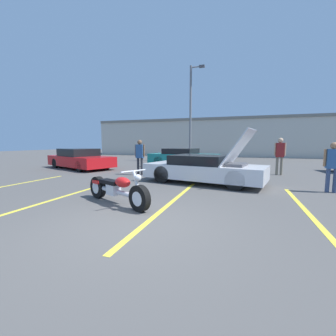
{
  "coord_description": "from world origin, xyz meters",
  "views": [
    {
      "loc": [
        1.94,
        -3.78,
        1.58
      ],
      "look_at": [
        -0.25,
        2.77,
        0.8
      ],
      "focal_mm": 24.0,
      "sensor_mm": 36.0,
      "label": 1
    }
  ],
  "objects_px": {
    "light_pole": "(191,110)",
    "spectator_by_show_car": "(333,163)",
    "motorcycle": "(116,189)",
    "spectator_midground": "(280,153)",
    "parked_car_mid_row": "(183,158)",
    "spectator_near_motorcycle": "(140,154)",
    "parked_car_left_row": "(80,159)",
    "show_car_hood_open": "(204,169)"
  },
  "relations": [
    {
      "from": "spectator_by_show_car",
      "to": "motorcycle",
      "type": "bearing_deg",
      "value": -150.05
    },
    {
      "from": "parked_car_left_row",
      "to": "spectator_midground",
      "type": "relative_size",
      "value": 2.81
    },
    {
      "from": "parked_car_mid_row",
      "to": "spectator_by_show_car",
      "type": "bearing_deg",
      "value": -32.61
    },
    {
      "from": "light_pole",
      "to": "spectator_near_motorcycle",
      "type": "distance_m",
      "value": 9.27
    },
    {
      "from": "light_pole",
      "to": "spectator_midground",
      "type": "relative_size",
      "value": 4.3
    },
    {
      "from": "parked_car_mid_row",
      "to": "spectator_by_show_car",
      "type": "relative_size",
      "value": 2.86
    },
    {
      "from": "motorcycle",
      "to": "spectator_midground",
      "type": "xyz_separation_m",
      "value": [
        4.78,
        7.13,
        0.71
      ]
    },
    {
      "from": "motorcycle",
      "to": "parked_car_mid_row",
      "type": "bearing_deg",
      "value": 119.04
    },
    {
      "from": "parked_car_mid_row",
      "to": "parked_car_left_row",
      "type": "bearing_deg",
      "value": -145.21
    },
    {
      "from": "parked_car_left_row",
      "to": "spectator_by_show_car",
      "type": "xyz_separation_m",
      "value": [
        12.18,
        -3.03,
        0.36
      ]
    },
    {
      "from": "parked_car_mid_row",
      "to": "spectator_midground",
      "type": "bearing_deg",
      "value": -10.49
    },
    {
      "from": "motorcycle",
      "to": "spectator_midground",
      "type": "relative_size",
      "value": 1.28
    },
    {
      "from": "spectator_by_show_car",
      "to": "spectator_midground",
      "type": "height_order",
      "value": "spectator_midground"
    },
    {
      "from": "spectator_by_show_car",
      "to": "spectator_midground",
      "type": "distance_m",
      "value": 3.93
    },
    {
      "from": "show_car_hood_open",
      "to": "spectator_midground",
      "type": "height_order",
      "value": "show_car_hood_open"
    },
    {
      "from": "parked_car_mid_row",
      "to": "spectator_midground",
      "type": "xyz_separation_m",
      "value": [
        5.4,
        -1.97,
        0.49
      ]
    },
    {
      "from": "parked_car_mid_row",
      "to": "spectator_by_show_car",
      "type": "distance_m",
      "value": 8.61
    },
    {
      "from": "parked_car_left_row",
      "to": "spectator_by_show_car",
      "type": "distance_m",
      "value": 12.56
    },
    {
      "from": "parked_car_mid_row",
      "to": "spectator_near_motorcycle",
      "type": "xyz_separation_m",
      "value": [
        -1.09,
        -4.11,
        0.42
      ]
    },
    {
      "from": "parked_car_left_row",
      "to": "spectator_by_show_car",
      "type": "relative_size",
      "value": 3.2
    },
    {
      "from": "parked_car_left_row",
      "to": "spectator_midground",
      "type": "distance_m",
      "value": 11.24
    },
    {
      "from": "parked_car_mid_row",
      "to": "spectator_near_motorcycle",
      "type": "bearing_deg",
      "value": -95.34
    },
    {
      "from": "motorcycle",
      "to": "show_car_hood_open",
      "type": "height_order",
      "value": "show_car_hood_open"
    },
    {
      "from": "show_car_hood_open",
      "to": "spectator_by_show_car",
      "type": "xyz_separation_m",
      "value": [
        4.11,
        -0.44,
        0.38
      ]
    },
    {
      "from": "light_pole",
      "to": "parked_car_left_row",
      "type": "relative_size",
      "value": 1.53
    },
    {
      "from": "show_car_hood_open",
      "to": "parked_car_mid_row",
      "type": "relative_size",
      "value": 1.07
    },
    {
      "from": "spectator_near_motorcycle",
      "to": "parked_car_mid_row",
      "type": "bearing_deg",
      "value": 75.13
    },
    {
      "from": "parked_car_left_row",
      "to": "parked_car_mid_row",
      "type": "bearing_deg",
      "value": 46.64
    },
    {
      "from": "motorcycle",
      "to": "spectator_midground",
      "type": "height_order",
      "value": "spectator_midground"
    },
    {
      "from": "show_car_hood_open",
      "to": "parked_car_left_row",
      "type": "xyz_separation_m",
      "value": [
        -8.07,
        2.59,
        0.02
      ]
    },
    {
      "from": "show_car_hood_open",
      "to": "spectator_near_motorcycle",
      "type": "bearing_deg",
      "value": 171.95
    },
    {
      "from": "spectator_near_motorcycle",
      "to": "spectator_midground",
      "type": "distance_m",
      "value": 6.84
    },
    {
      "from": "parked_car_left_row",
      "to": "spectator_near_motorcycle",
      "type": "distance_m",
      "value": 4.93
    },
    {
      "from": "show_car_hood_open",
      "to": "spectator_by_show_car",
      "type": "distance_m",
      "value": 4.15
    },
    {
      "from": "light_pole",
      "to": "spectator_by_show_car",
      "type": "height_order",
      "value": "light_pole"
    },
    {
      "from": "motorcycle",
      "to": "show_car_hood_open",
      "type": "relative_size",
      "value": 0.48
    },
    {
      "from": "light_pole",
      "to": "spectator_by_show_car",
      "type": "xyz_separation_m",
      "value": [
        6.87,
        -10.31,
        -3.34
      ]
    },
    {
      "from": "light_pole",
      "to": "parked_car_mid_row",
      "type": "relative_size",
      "value": 1.71
    },
    {
      "from": "parked_car_left_row",
      "to": "spectator_near_motorcycle",
      "type": "bearing_deg",
      "value": 5.09
    },
    {
      "from": "show_car_hood_open",
      "to": "light_pole",
      "type": "bearing_deg",
      "value": 117.41
    },
    {
      "from": "motorcycle",
      "to": "show_car_hood_open",
      "type": "bearing_deg",
      "value": 91.44
    },
    {
      "from": "spectator_by_show_car",
      "to": "spectator_near_motorcycle",
      "type": "bearing_deg",
      "value": 167.49
    }
  ]
}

